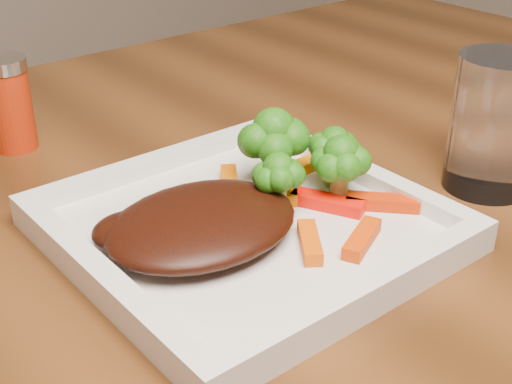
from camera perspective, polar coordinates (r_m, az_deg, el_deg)
plate at (r=0.56m, az=-0.79°, el=-3.10°), size 0.27×0.27×0.01m
steak at (r=0.53m, az=-4.34°, el=-2.51°), size 0.15×0.12×0.03m
broccoli_0 at (r=0.59m, az=1.42°, el=3.34°), size 0.08×0.08×0.07m
broccoli_1 at (r=0.61m, az=6.28°, el=3.35°), size 0.05×0.05×0.06m
broccoli_2 at (r=0.58m, az=6.76°, el=1.83°), size 0.07×0.07×0.06m
broccoli_3 at (r=0.56m, az=1.81°, el=1.20°), size 0.06×0.06×0.06m
carrot_0 at (r=0.53m, az=8.47°, el=-3.71°), size 0.05×0.04×0.01m
carrot_1 at (r=0.59m, az=10.08°, el=-0.80°), size 0.05×0.05×0.01m
carrot_2 at (r=0.53m, az=4.33°, el=-4.01°), size 0.04×0.05×0.01m
carrot_3 at (r=0.64m, az=3.78°, el=2.07°), size 0.06×0.02×0.01m
carrot_4 at (r=0.61m, az=-2.13°, el=0.80°), size 0.04×0.05×0.01m
carrot_5 at (r=0.58m, az=5.75°, el=-0.82°), size 0.04×0.06×0.01m
carrot_6 at (r=0.60m, az=2.58°, el=0.50°), size 0.05×0.05×0.01m
spice_shaker at (r=0.73m, az=-19.10°, el=6.64°), size 0.05×0.05×0.09m
drinking_glass at (r=0.65m, az=18.55°, el=5.17°), size 0.09×0.09×0.12m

